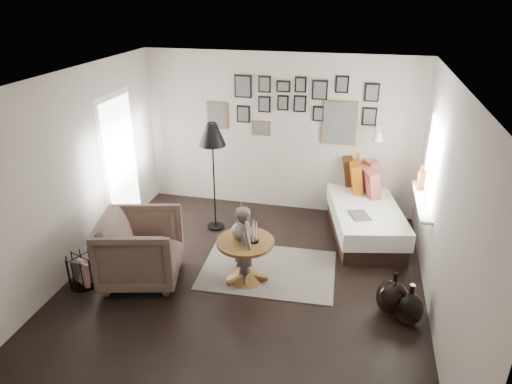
% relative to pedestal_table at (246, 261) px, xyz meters
% --- Properties ---
extents(ground, '(4.80, 4.80, 0.00)m').
position_rel_pedestal_table_xyz_m(ground, '(0.01, -0.14, -0.27)').
color(ground, black).
rests_on(ground, ground).
extents(wall_back, '(4.50, 0.00, 4.50)m').
position_rel_pedestal_table_xyz_m(wall_back, '(0.01, 2.26, 1.03)').
color(wall_back, '#A49B90').
rests_on(wall_back, ground).
extents(wall_front, '(4.50, 0.00, 4.50)m').
position_rel_pedestal_table_xyz_m(wall_front, '(0.01, -2.54, 1.03)').
color(wall_front, '#A49B90').
rests_on(wall_front, ground).
extents(wall_left, '(0.00, 4.80, 4.80)m').
position_rel_pedestal_table_xyz_m(wall_left, '(-2.24, -0.14, 1.03)').
color(wall_left, '#A49B90').
rests_on(wall_left, ground).
extents(wall_right, '(0.00, 4.80, 4.80)m').
position_rel_pedestal_table_xyz_m(wall_right, '(2.26, -0.14, 1.03)').
color(wall_right, '#A49B90').
rests_on(wall_right, ground).
extents(ceiling, '(4.80, 4.80, 0.00)m').
position_rel_pedestal_table_xyz_m(ceiling, '(0.01, -0.14, 2.33)').
color(ceiling, white).
rests_on(ceiling, wall_back).
extents(door_left, '(0.00, 2.14, 2.14)m').
position_rel_pedestal_table_xyz_m(door_left, '(-2.23, 1.06, 0.78)').
color(door_left, white).
rests_on(door_left, wall_left).
extents(window_right, '(0.15, 1.32, 1.30)m').
position_rel_pedestal_table_xyz_m(window_right, '(2.18, 1.20, 0.66)').
color(window_right, white).
rests_on(window_right, wall_right).
extents(gallery_wall, '(2.74, 0.03, 1.08)m').
position_rel_pedestal_table_xyz_m(gallery_wall, '(0.29, 2.24, 1.48)').
color(gallery_wall, brown).
rests_on(gallery_wall, wall_back).
extents(wall_sconce, '(0.18, 0.36, 0.16)m').
position_rel_pedestal_table_xyz_m(wall_sconce, '(1.56, 1.99, 1.20)').
color(wall_sconce, white).
rests_on(wall_sconce, wall_back).
extents(rug, '(1.82, 1.32, 0.01)m').
position_rel_pedestal_table_xyz_m(rug, '(0.25, 0.26, -0.26)').
color(rug, '#BCB1A5').
rests_on(rug, ground).
extents(pedestal_table, '(0.74, 0.74, 0.58)m').
position_rel_pedestal_table_xyz_m(pedestal_table, '(0.00, 0.00, 0.00)').
color(pedestal_table, brown).
rests_on(pedestal_table, ground).
extents(vase, '(0.21, 0.21, 0.53)m').
position_rel_pedestal_table_xyz_m(vase, '(-0.08, 0.02, 0.47)').
color(vase, black).
rests_on(vase, pedestal_table).
extents(candles, '(0.13, 0.13, 0.27)m').
position_rel_pedestal_table_xyz_m(candles, '(0.11, 0.00, 0.44)').
color(candles, black).
rests_on(candles, pedestal_table).
extents(daybed, '(1.39, 2.38, 1.10)m').
position_rel_pedestal_table_xyz_m(daybed, '(1.44, 1.83, 0.08)').
color(daybed, black).
rests_on(daybed, ground).
extents(magazine_on_daybed, '(0.35, 0.40, 0.02)m').
position_rel_pedestal_table_xyz_m(magazine_on_daybed, '(1.39, 1.17, 0.24)').
color(magazine_on_daybed, black).
rests_on(magazine_on_daybed, daybed).
extents(armchair, '(1.18, 1.16, 0.89)m').
position_rel_pedestal_table_xyz_m(armchair, '(-1.30, -0.29, 0.18)').
color(armchair, brown).
rests_on(armchair, ground).
extents(armchair_cushion, '(0.48, 0.49, 0.18)m').
position_rel_pedestal_table_xyz_m(armchair_cushion, '(-1.27, -0.24, 0.21)').
color(armchair_cushion, beige).
rests_on(armchair_cushion, armchair).
extents(floor_lamp, '(0.40, 0.40, 1.71)m').
position_rel_pedestal_table_xyz_m(floor_lamp, '(-0.81, 1.25, 1.21)').
color(floor_lamp, black).
rests_on(floor_lamp, ground).
extents(magazine_basket, '(0.44, 0.44, 0.43)m').
position_rel_pedestal_table_xyz_m(magazine_basket, '(-1.99, -0.60, -0.06)').
color(magazine_basket, black).
rests_on(magazine_basket, ground).
extents(demijohn_large, '(0.37, 0.37, 0.56)m').
position_rel_pedestal_table_xyz_m(demijohn_large, '(1.83, -0.28, -0.05)').
color(demijohn_large, black).
rests_on(demijohn_large, ground).
extents(demijohn_small, '(0.33, 0.33, 0.51)m').
position_rel_pedestal_table_xyz_m(demijohn_small, '(2.01, -0.40, -0.07)').
color(demijohn_small, black).
rests_on(demijohn_small, ground).
extents(child, '(0.41, 0.47, 1.09)m').
position_rel_pedestal_table_xyz_m(child, '(0.02, -0.06, 0.28)').
color(child, '#5C5049').
rests_on(child, ground).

